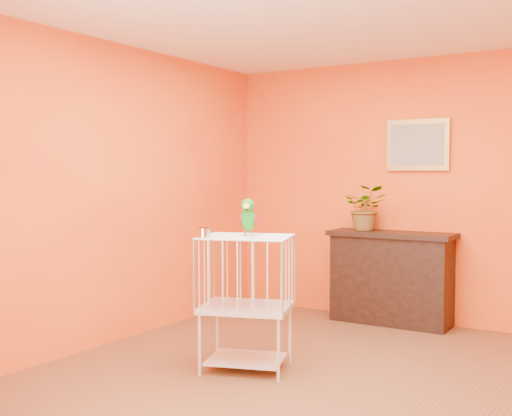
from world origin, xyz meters
The scene contains 8 objects.
ground centered at (0.00, 0.00, 0.00)m, with size 4.50×4.50×0.00m, color brown.
room_shell centered at (0.00, 0.00, 1.58)m, with size 4.50×4.50×4.50m.
console_cabinet centered at (-0.19, 2.04, 0.45)m, with size 1.22×0.44×0.90m.
potted_plant centered at (-0.46, 2.07, 1.08)m, with size 0.41×0.45×0.35m, color #26722D.
framed_picture centered at (0.00, 2.22, 1.75)m, with size 0.62×0.04×0.50m.
birdcage centered at (-0.58, 0.04, 0.52)m, with size 0.77×0.68×1.00m.
feed_cup centered at (-0.78, -0.22, 1.04)m, with size 0.09×0.09×0.07m, color silver.
parrot centered at (-0.59, 0.08, 1.15)m, with size 0.17×0.25×0.28m.
Camera 1 is at (1.99, -3.94, 1.46)m, focal length 45.00 mm.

